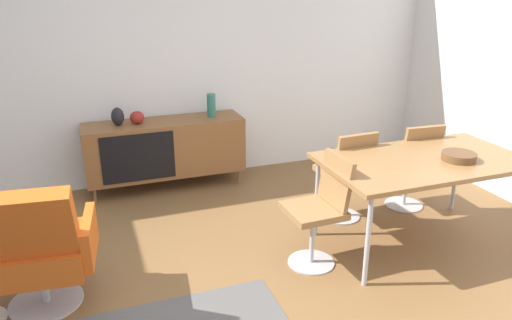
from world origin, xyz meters
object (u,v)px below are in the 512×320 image
at_px(dining_table, 423,164).
at_px(wooden_bowl_on_table, 459,156).
at_px(vase_ceramic_small, 118,117).
at_px(dining_chair_near_window, 321,207).
at_px(dining_chair_back_right, 412,162).
at_px(sideboard, 165,148).
at_px(vase_cobalt, 137,117).
at_px(vase_sculptural_dark, 211,105).
at_px(dining_chair_back_left, 347,172).
at_px(lounge_chair_red, 34,247).

distance_m(dining_table, wooden_bowl_on_table, 0.27).
xyz_separation_m(vase_ceramic_small, wooden_bowl_on_table, (2.39, -1.97, -0.04)).
distance_m(dining_chair_near_window, dining_chair_back_right, 1.35).
distance_m(sideboard, wooden_bowl_on_table, 2.80).
xyz_separation_m(sideboard, vase_cobalt, (-0.25, 0.00, 0.34)).
bearing_deg(vase_sculptural_dark, vase_cobalt, 180.00).
height_order(sideboard, dining_chair_back_right, dining_chair_back_right).
height_order(vase_sculptural_dark, dining_table, vase_sculptural_dark).
xyz_separation_m(vase_ceramic_small, dining_table, (2.16, -1.85, -0.11)).
relative_size(vase_sculptural_dark, vase_ceramic_small, 1.35).
distance_m(sideboard, dining_chair_back_left, 1.89).
bearing_deg(dining_chair_back_right, lounge_chair_red, -171.87).
relative_size(sideboard, vase_ceramic_small, 8.95).
relative_size(vase_sculptural_dark, dining_chair_back_left, 0.28).
xyz_separation_m(wooden_bowl_on_table, dining_chair_near_window, (-1.12, 0.12, -0.30)).
height_order(vase_sculptural_dark, dining_chair_near_window, vase_sculptural_dark).
distance_m(vase_ceramic_small, dining_table, 2.85).
xyz_separation_m(sideboard, dining_table, (1.73, -1.85, 0.26)).
bearing_deg(vase_cobalt, dining_chair_back_right, -29.10).
height_order(sideboard, vase_ceramic_small, vase_ceramic_small).
bearing_deg(wooden_bowl_on_table, vase_sculptural_dark, 126.38).
bearing_deg(lounge_chair_red, dining_table, -2.02).
bearing_deg(lounge_chair_red, vase_sculptural_dark, 46.88).
distance_m(dining_table, dining_chair_back_left, 0.70).
distance_m(vase_cobalt, dining_chair_near_window, 2.17).
bearing_deg(dining_chair_back_left, dining_chair_near_window, -134.22).
relative_size(vase_cobalt, dining_chair_near_window, 0.16).
relative_size(sideboard, dining_chair_near_window, 1.87).
height_order(vase_cobalt, vase_sculptural_dark, vase_sculptural_dark).
bearing_deg(sideboard, lounge_chair_red, -123.00).
height_order(dining_table, lounge_chair_red, lounge_chair_red).
height_order(sideboard, wooden_bowl_on_table, wooden_bowl_on_table).
relative_size(sideboard, vase_cobalt, 11.34).
relative_size(dining_table, dining_chair_back_left, 1.87).
bearing_deg(vase_cobalt, dining_chair_back_left, -38.41).
xyz_separation_m(vase_cobalt, dining_chair_back_left, (1.63, -1.29, -0.31)).
distance_m(vase_cobalt, dining_chair_back_left, 2.11).
bearing_deg(lounge_chair_red, vase_cobalt, 63.26).
bearing_deg(dining_chair_near_window, lounge_chair_red, 177.14).
xyz_separation_m(sideboard, dining_chair_near_window, (0.84, -1.85, 0.03)).
bearing_deg(wooden_bowl_on_table, dining_chair_back_right, 80.32).
xyz_separation_m(dining_table, wooden_bowl_on_table, (0.23, -0.12, 0.07)).
bearing_deg(dining_chair_back_right, vase_sculptural_dark, 140.45).
bearing_deg(dining_chair_back_left, sideboard, 136.84).
xyz_separation_m(dining_chair_back_right, lounge_chair_red, (-3.21, -0.46, -0.00)).
bearing_deg(vase_ceramic_small, vase_sculptural_dark, 0.00).
distance_m(sideboard, lounge_chair_red, 2.09).
height_order(vase_cobalt, vase_ceramic_small, vase_ceramic_small).
height_order(vase_sculptural_dark, dining_chair_back_left, vase_sculptural_dark).
bearing_deg(dining_table, vase_ceramic_small, 139.41).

